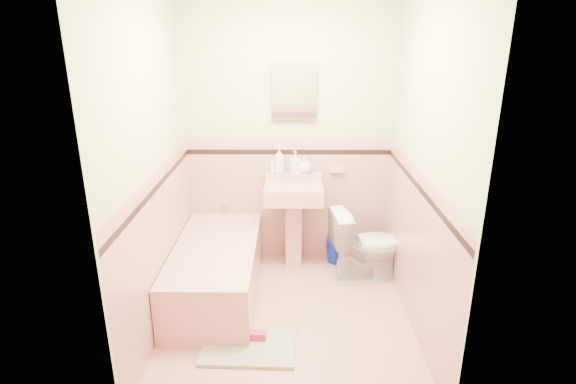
{
  "coord_description": "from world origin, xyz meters",
  "views": [
    {
      "loc": [
        0.02,
        -3.26,
        2.22
      ],
      "look_at": [
        0.0,
        0.25,
        1.0
      ],
      "focal_mm": 28.71,
      "sensor_mm": 36.0,
      "label": 1
    }
  ],
  "objects_px": {
    "sink": "(294,226)",
    "shoe": "(256,335)",
    "toilet": "(367,245)",
    "bucket": "(337,250)",
    "medicine_cabinet": "(294,92)",
    "soap_bottle_right": "(305,165)",
    "soap_bottle_left": "(279,160)",
    "bathtub": "(217,272)",
    "soap_bottle_mid": "(295,162)"
  },
  "relations": [
    {
      "from": "sink",
      "to": "shoe",
      "type": "relative_size",
      "value": 5.75
    },
    {
      "from": "toilet",
      "to": "bucket",
      "type": "bearing_deg",
      "value": 25.75
    },
    {
      "from": "medicine_cabinet",
      "to": "soap_bottle_right",
      "type": "xyz_separation_m",
      "value": [
        0.11,
        -0.03,
        -0.69
      ]
    },
    {
      "from": "medicine_cabinet",
      "to": "soap_bottle_left",
      "type": "bearing_deg",
      "value": -167.94
    },
    {
      "from": "toilet",
      "to": "soap_bottle_left",
      "type": "bearing_deg",
      "value": 54.81
    },
    {
      "from": "bucket",
      "to": "shoe",
      "type": "bearing_deg",
      "value": -119.36
    },
    {
      "from": "sink",
      "to": "toilet",
      "type": "bearing_deg",
      "value": -18.57
    },
    {
      "from": "sink",
      "to": "bucket",
      "type": "xyz_separation_m",
      "value": [
        0.45,
        0.11,
        -0.31
      ]
    },
    {
      "from": "bathtub",
      "to": "bucket",
      "type": "xyz_separation_m",
      "value": [
        1.13,
        0.64,
        -0.1
      ]
    },
    {
      "from": "toilet",
      "to": "shoe",
      "type": "bearing_deg",
      "value": 125.93
    },
    {
      "from": "soap_bottle_mid",
      "to": "soap_bottle_right",
      "type": "distance_m",
      "value": 0.1
    },
    {
      "from": "toilet",
      "to": "shoe",
      "type": "relative_size",
      "value": 4.63
    },
    {
      "from": "medicine_cabinet",
      "to": "bucket",
      "type": "bearing_deg",
      "value": -12.01
    },
    {
      "from": "sink",
      "to": "toilet",
      "type": "height_order",
      "value": "sink"
    },
    {
      "from": "toilet",
      "to": "bucket",
      "type": "xyz_separation_m",
      "value": [
        -0.24,
        0.35,
        -0.23
      ]
    },
    {
      "from": "sink",
      "to": "medicine_cabinet",
      "type": "height_order",
      "value": "medicine_cabinet"
    },
    {
      "from": "sink",
      "to": "soap_bottle_right",
      "type": "bearing_deg",
      "value": 58.73
    },
    {
      "from": "soap_bottle_right",
      "to": "toilet",
      "type": "relative_size",
      "value": 0.25
    },
    {
      "from": "bathtub",
      "to": "bucket",
      "type": "height_order",
      "value": "bathtub"
    },
    {
      "from": "medicine_cabinet",
      "to": "soap_bottle_mid",
      "type": "height_order",
      "value": "medicine_cabinet"
    },
    {
      "from": "toilet",
      "to": "shoe",
      "type": "distance_m",
      "value": 1.4
    },
    {
      "from": "bathtub",
      "to": "soap_bottle_right",
      "type": "xyz_separation_m",
      "value": [
        0.79,
        0.71,
        0.78
      ]
    },
    {
      "from": "bathtub",
      "to": "sink",
      "type": "height_order",
      "value": "sink"
    },
    {
      "from": "soap_bottle_left",
      "to": "bathtub",
      "type": "bearing_deg",
      "value": -127.24
    },
    {
      "from": "bathtub",
      "to": "soap_bottle_mid",
      "type": "height_order",
      "value": "soap_bottle_mid"
    },
    {
      "from": "soap_bottle_left",
      "to": "bucket",
      "type": "relative_size",
      "value": 1.05
    },
    {
      "from": "soap_bottle_left",
      "to": "toilet",
      "type": "xyz_separation_m",
      "value": [
        0.83,
        -0.41,
        -0.7
      ]
    },
    {
      "from": "soap_bottle_mid",
      "to": "soap_bottle_right",
      "type": "bearing_deg",
      "value": 0.0
    },
    {
      "from": "soap_bottle_mid",
      "to": "shoe",
      "type": "distance_m",
      "value": 1.71
    },
    {
      "from": "soap_bottle_right",
      "to": "toilet",
      "type": "height_order",
      "value": "soap_bottle_right"
    },
    {
      "from": "bucket",
      "to": "medicine_cabinet",
      "type": "bearing_deg",
      "value": 167.99
    },
    {
      "from": "medicine_cabinet",
      "to": "soap_bottle_right",
      "type": "distance_m",
      "value": 0.7
    },
    {
      "from": "sink",
      "to": "soap_bottle_left",
      "type": "distance_m",
      "value": 0.66
    },
    {
      "from": "medicine_cabinet",
      "to": "soap_bottle_mid",
      "type": "relative_size",
      "value": 2.36
    },
    {
      "from": "medicine_cabinet",
      "to": "toilet",
      "type": "relative_size",
      "value": 0.74
    },
    {
      "from": "medicine_cabinet",
      "to": "soap_bottle_right",
      "type": "relative_size",
      "value": 3.0
    },
    {
      "from": "sink",
      "to": "medicine_cabinet",
      "type": "xyz_separation_m",
      "value": [
        0.0,
        0.21,
        1.27
      ]
    },
    {
      "from": "bucket",
      "to": "soap_bottle_left",
      "type": "bearing_deg",
      "value": 173.65
    },
    {
      "from": "soap_bottle_right",
      "to": "shoe",
      "type": "bearing_deg",
      "value": -106.09
    },
    {
      "from": "soap_bottle_mid",
      "to": "shoe",
      "type": "relative_size",
      "value": 1.46
    },
    {
      "from": "soap_bottle_left",
      "to": "toilet",
      "type": "height_order",
      "value": "soap_bottle_left"
    },
    {
      "from": "bathtub",
      "to": "soap_bottle_mid",
      "type": "bearing_deg",
      "value": 45.77
    },
    {
      "from": "medicine_cabinet",
      "to": "bucket",
      "type": "xyz_separation_m",
      "value": [
        0.45,
        -0.1,
        -1.58
      ]
    },
    {
      "from": "sink",
      "to": "soap_bottle_left",
      "type": "xyz_separation_m",
      "value": [
        -0.14,
        0.18,
        0.62
      ]
    },
    {
      "from": "sink",
      "to": "bucket",
      "type": "distance_m",
      "value": 0.56
    },
    {
      "from": "bathtub",
      "to": "sink",
      "type": "xyz_separation_m",
      "value": [
        0.68,
        0.53,
        0.21
      ]
    },
    {
      "from": "soap_bottle_left",
      "to": "soap_bottle_mid",
      "type": "height_order",
      "value": "soap_bottle_left"
    },
    {
      "from": "soap_bottle_mid",
      "to": "soap_bottle_left",
      "type": "bearing_deg",
      "value": 180.0
    },
    {
      "from": "soap_bottle_mid",
      "to": "shoe",
      "type": "xyz_separation_m",
      "value": [
        -0.3,
        -1.37,
        -0.97
      ]
    },
    {
      "from": "bathtub",
      "to": "shoe",
      "type": "distance_m",
      "value": 0.79
    }
  ]
}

